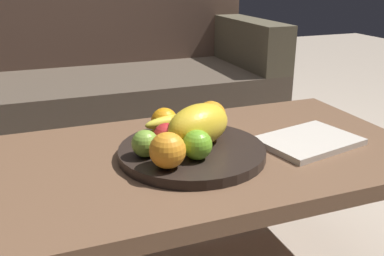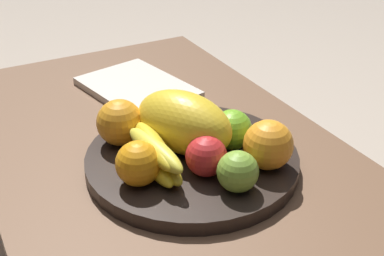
{
  "view_description": "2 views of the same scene",
  "coord_description": "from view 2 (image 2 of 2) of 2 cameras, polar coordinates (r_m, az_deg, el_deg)",
  "views": [
    {
      "loc": [
        -0.35,
        -0.93,
        0.85
      ],
      "look_at": [
        -0.01,
        -0.02,
        0.49
      ],
      "focal_mm": 40.37,
      "sensor_mm": 36.0,
      "label": 1
    },
    {
      "loc": [
        -0.66,
        0.33,
        0.91
      ],
      "look_at": [
        -0.01,
        -0.02,
        0.49
      ],
      "focal_mm": 48.25,
      "sensor_mm": 36.0,
      "label": 2
    }
  ],
  "objects": [
    {
      "name": "banana_bunch",
      "position": [
        0.82,
        -4.2,
        -2.94
      ],
      "size": [
        0.17,
        0.05,
        0.06
      ],
      "color": "yellow",
      "rests_on": "fruit_bowl"
    },
    {
      "name": "orange_front",
      "position": [
        0.83,
        8.42,
        -1.85
      ],
      "size": [
        0.08,
        0.08,
        0.08
      ],
      "primitive_type": "sphere",
      "color": "orange",
      "rests_on": "fruit_bowl"
    },
    {
      "name": "melon_large_front",
      "position": [
        0.86,
        -0.92,
        0.61
      ],
      "size": [
        0.21,
        0.17,
        0.1
      ],
      "primitive_type": "ellipsoid",
      "rotation": [
        0.0,
        0.0,
        0.44
      ],
      "color": "yellow",
      "rests_on": "fruit_bowl"
    },
    {
      "name": "apple_left",
      "position": [
        0.78,
        5.08,
        -4.82
      ],
      "size": [
        0.06,
        0.06,
        0.06
      ],
      "primitive_type": "sphere",
      "color": "#7CA938",
      "rests_on": "fruit_bowl"
    },
    {
      "name": "orange_right",
      "position": [
        0.79,
        -5.97,
        -3.93
      ],
      "size": [
        0.07,
        0.07,
        0.07
      ],
      "primitive_type": "sphere",
      "color": "orange",
      "rests_on": "fruit_bowl"
    },
    {
      "name": "fruit_bowl",
      "position": [
        0.88,
        0.0,
        -3.52
      ],
      "size": [
        0.36,
        0.36,
        0.03
      ],
      "primitive_type": "cylinder",
      "color": "black",
      "rests_on": "coffee_table"
    },
    {
      "name": "orange_left",
      "position": [
        0.9,
        -7.98,
        0.61
      ],
      "size": [
        0.08,
        0.08,
        0.08
      ],
      "primitive_type": "sphere",
      "color": "orange",
      "rests_on": "fruit_bowl"
    },
    {
      "name": "coffee_table",
      "position": [
        0.91,
        -1.19,
        -6.59
      ],
      "size": [
        1.18,
        0.61,
        0.41
      ],
      "color": "brown",
      "rests_on": "ground_plane"
    },
    {
      "name": "apple_right",
      "position": [
        0.81,
        1.58,
        -3.1
      ],
      "size": [
        0.07,
        0.07,
        0.07
      ],
      "primitive_type": "sphere",
      "color": "red",
      "rests_on": "fruit_bowl"
    },
    {
      "name": "magazine",
      "position": [
        1.15,
        -6.09,
        4.43
      ],
      "size": [
        0.28,
        0.23,
        0.02
      ],
      "primitive_type": "cube",
      "rotation": [
        0.0,
        0.0,
        0.21
      ],
      "color": "beige",
      "rests_on": "coffee_table"
    },
    {
      "name": "apple_front",
      "position": [
        0.88,
        4.44,
        -0.19
      ],
      "size": [
        0.07,
        0.07,
        0.07
      ],
      "primitive_type": "sphere",
      "color": "#6DAE26",
      "rests_on": "fruit_bowl"
    }
  ]
}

